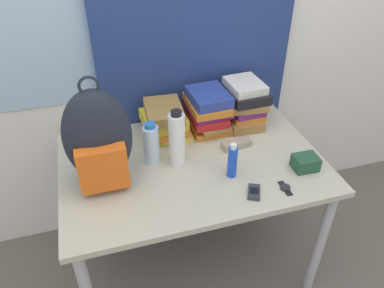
{
  "coord_description": "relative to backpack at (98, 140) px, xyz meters",
  "views": [
    {
      "loc": [
        -0.4,
        -0.94,
        1.87
      ],
      "look_at": [
        0.0,
        0.41,
        0.85
      ],
      "focal_mm": 35.0,
      "sensor_mm": 36.0,
      "label": 1
    }
  ],
  "objects": [
    {
      "name": "book_stack_left",
      "position": [
        0.34,
        0.27,
        -0.13
      ],
      "size": [
        0.24,
        0.26,
        0.17
      ],
      "color": "yellow",
      "rests_on": "desk"
    },
    {
      "name": "book_stack_center",
      "position": [
        0.58,
        0.27,
        -0.11
      ],
      "size": [
        0.21,
        0.29,
        0.22
      ],
      "color": "orange",
      "rests_on": "desk"
    },
    {
      "name": "cell_phone",
      "position": [
        0.6,
        -0.28,
        -0.21
      ],
      "size": [
        0.09,
        0.1,
        0.02
      ],
      "color": "#2D2D33",
      "rests_on": "desk"
    },
    {
      "name": "wall_back",
      "position": [
        0.41,
        0.51,
        0.28
      ],
      "size": [
        6.0,
        0.06,
        2.5
      ],
      "color": "silver",
      "rests_on": "ground_plane"
    },
    {
      "name": "desk",
      "position": [
        0.41,
        0.01,
        -0.3
      ],
      "size": [
        1.24,
        0.82,
        0.75
      ],
      "color": "#B7B299",
      "rests_on": "ground_plane"
    },
    {
      "name": "book_stack_right",
      "position": [
        0.78,
        0.28,
        -0.1
      ],
      "size": [
        0.22,
        0.28,
        0.24
      ],
      "color": "olive",
      "rests_on": "desk"
    },
    {
      "name": "curtain_blue",
      "position": [
        0.57,
        0.46,
        0.28
      ],
      "size": [
        1.05,
        0.04,
        2.5
      ],
      "color": "navy",
      "rests_on": "ground_plane"
    },
    {
      "name": "sports_bottle",
      "position": [
        0.35,
        0.03,
        -0.08
      ],
      "size": [
        0.08,
        0.08,
        0.28
      ],
      "color": "white",
      "rests_on": "desk"
    },
    {
      "name": "water_bottle",
      "position": [
        0.23,
        0.07,
        -0.11
      ],
      "size": [
        0.07,
        0.07,
        0.21
      ],
      "color": "silver",
      "rests_on": "desk"
    },
    {
      "name": "backpack",
      "position": [
        0.0,
        0.0,
        0.0
      ],
      "size": [
        0.29,
        0.22,
        0.5
      ],
      "color": "#1E232D",
      "rests_on": "desk"
    },
    {
      "name": "wristwatch",
      "position": [
        0.75,
        -0.29,
        -0.21
      ],
      "size": [
        0.04,
        0.1,
        0.01
      ],
      "color": "black",
      "rests_on": "desk"
    },
    {
      "name": "camera_pouch",
      "position": [
        0.9,
        -0.19,
        -0.18
      ],
      "size": [
        0.11,
        0.09,
        0.07
      ],
      "color": "#234C33",
      "rests_on": "desk"
    },
    {
      "name": "sunglasses_case",
      "position": [
        0.66,
        0.06,
        -0.2
      ],
      "size": [
        0.16,
        0.07,
        0.04
      ],
      "color": "gray",
      "rests_on": "desk"
    },
    {
      "name": "sunscreen_bottle",
      "position": [
        0.55,
        -0.14,
        -0.13
      ],
      "size": [
        0.04,
        0.04,
        0.18
      ],
      "color": "blue",
      "rests_on": "desk"
    }
  ]
}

